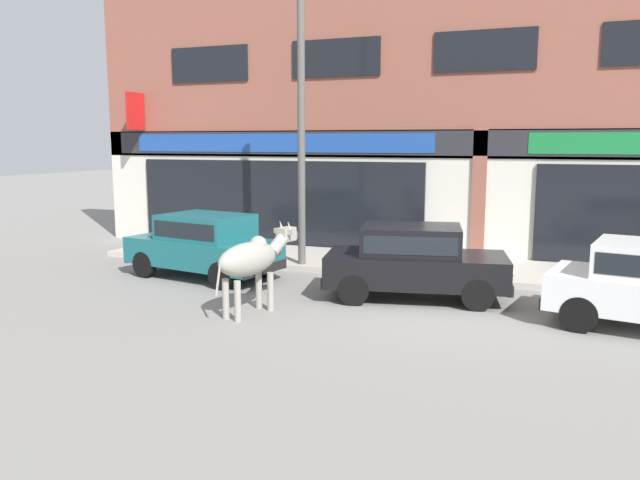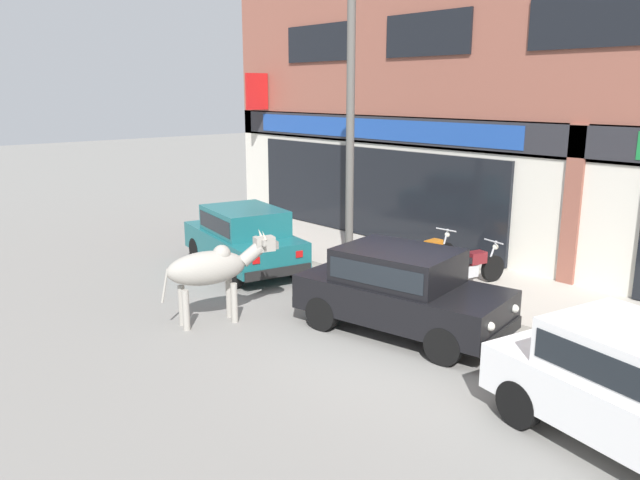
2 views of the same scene
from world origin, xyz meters
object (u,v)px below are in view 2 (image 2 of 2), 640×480
at_px(car_1, 244,236).
at_px(car_2, 400,287).
at_px(cow, 212,268).
at_px(motorcycle_0, 430,255).
at_px(utility_pole, 350,126).
at_px(motorcycle_1, 471,267).

relative_size(car_1, car_2, 1.00).
distance_m(cow, car_2, 3.28).
height_order(motorcycle_0, utility_pole, utility_pole).
bearing_deg(car_1, cow, -44.13).
bearing_deg(motorcycle_1, car_1, -149.94).
relative_size(car_2, utility_pole, 0.60).
bearing_deg(motorcycle_1, motorcycle_0, 172.70).
relative_size(motorcycle_1, utility_pole, 0.28).
bearing_deg(utility_pole, motorcycle_1, 17.97).
bearing_deg(car_1, car_2, -2.44).
bearing_deg(motorcycle_1, cow, -112.16).
bearing_deg(cow, motorcycle_0, 80.88).
bearing_deg(utility_pole, car_2, -30.63).
xyz_separation_m(cow, car_2, (2.49, 2.12, -0.19)).
xyz_separation_m(motorcycle_0, utility_pole, (-1.49, -1.02, 2.77)).
distance_m(car_1, car_2, 4.90).
xyz_separation_m(motorcycle_0, motorcycle_1, (1.18, -0.15, 0.00)).
bearing_deg(car_2, motorcycle_0, 120.20).
xyz_separation_m(cow, car_1, (-2.40, 2.33, -0.19)).
height_order(motorcycle_1, utility_pole, utility_pole).
relative_size(car_1, motorcycle_0, 2.10).
distance_m(car_2, motorcycle_1, 2.81).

